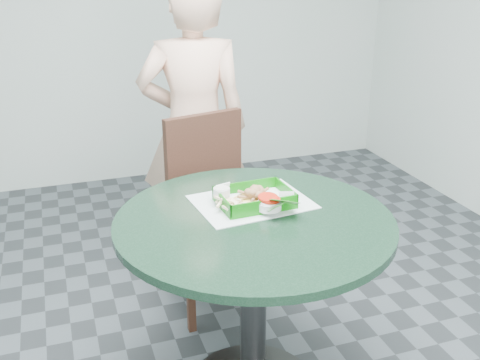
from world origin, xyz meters
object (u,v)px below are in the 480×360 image
object	(u,v)px
food_basket	(254,205)
sauce_ramekin	(222,196)
cafe_table	(254,265)
diner_person	(194,124)
dining_chair	(210,199)
crab_sandwich	(254,199)

from	to	relation	value
food_basket	sauce_ramekin	xyz separation A→B (m)	(-0.11, 0.05, 0.03)
cafe_table	diner_person	distance (m)	1.09
cafe_table	food_basket	bearing A→B (deg)	69.43
diner_person	sauce_ramekin	size ratio (longest dim) A/B	26.56
dining_chair	food_basket	world-z (taller)	dining_chair
diner_person	dining_chair	bearing A→B (deg)	98.82
cafe_table	diner_person	xyz separation A→B (m)	(0.06, 1.07, 0.23)
cafe_table	dining_chair	distance (m)	0.72
food_basket	crab_sandwich	world-z (taller)	crab_sandwich
cafe_table	food_basket	xyz separation A→B (m)	(0.04, 0.10, 0.19)
sauce_ramekin	food_basket	bearing A→B (deg)	-22.08
dining_chair	food_basket	size ratio (longest dim) A/B	3.54
cafe_table	diner_person	size ratio (longest dim) A/B	0.61
diner_person	sauce_ramekin	bearing A→B (deg)	93.63
diner_person	crab_sandwich	distance (m)	0.98
diner_person	food_basket	size ratio (longest dim) A/B	6.17
dining_chair	sauce_ramekin	world-z (taller)	dining_chair
crab_sandwich	dining_chair	bearing A→B (deg)	89.15
diner_person	food_basket	xyz separation A→B (m)	(-0.02, -0.96, -0.04)
cafe_table	dining_chair	size ratio (longest dim) A/B	1.06
dining_chair	diner_person	distance (m)	0.45
diner_person	crab_sandwich	xyz separation A→B (m)	(-0.03, -0.98, -0.01)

